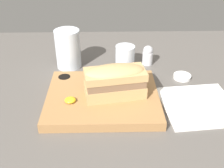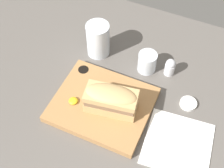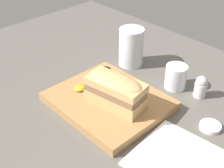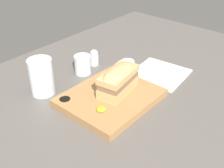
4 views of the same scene
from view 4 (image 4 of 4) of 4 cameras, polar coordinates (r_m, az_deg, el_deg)
dining_table at (r=94.32cm, az=2.49°, el=-2.04°), size 144.55×99.29×2.00cm
serving_board at (r=88.71cm, az=-0.48°, el=-2.74°), size 28.84×24.37×2.43cm
sandwich at (r=87.29cm, az=1.31°, el=1.04°), size 15.99×9.43×8.33cm
mustard_dollop at (r=80.97cm, az=-2.23°, el=-5.09°), size 2.77×2.77×1.11cm
water_glass at (r=93.21cm, az=-14.06°, el=1.02°), size 7.76×7.76×12.12cm
wine_glass at (r=103.75cm, az=-5.88°, el=3.83°), size 6.09×6.09×6.89cm
napkin at (r=105.12cm, az=9.63°, el=2.13°), size 20.23×20.01×0.40cm
salt_shaker at (r=109.01cm, az=-3.66°, el=5.45°), size 3.38×3.38×6.36cm
condiment_dish at (r=110.98cm, az=3.24°, el=4.44°), size 5.20×5.20×1.06cm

